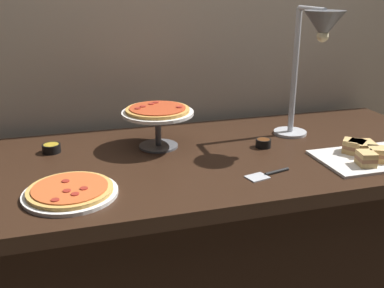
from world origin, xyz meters
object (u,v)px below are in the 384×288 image
at_px(sauce_cup_far, 51,148).
at_px(heat_lamp, 317,40).
at_px(pizza_plate_front, 70,191).
at_px(sauce_cup_near, 263,143).
at_px(serving_spatula, 267,175).
at_px(sandwich_platter, 367,154).
at_px(pizza_plate_center, 158,115).

bearing_deg(sauce_cup_far, heat_lamp, -11.48).
height_order(heat_lamp, pizza_plate_front, heat_lamp).
xyz_separation_m(sauce_cup_near, serving_spatula, (-0.11, -0.26, -0.02)).
distance_m(sandwich_platter, serving_spatula, 0.42).
bearing_deg(heat_lamp, sauce_cup_far, 168.52).
relative_size(pizza_plate_center, sauce_cup_near, 4.60).
height_order(sandwich_platter, sauce_cup_far, sandwich_platter).
relative_size(heat_lamp, pizza_plate_center, 1.90).
bearing_deg(heat_lamp, pizza_plate_front, -167.74).
bearing_deg(sandwich_platter, pizza_plate_front, -180.00).
distance_m(pizza_plate_front, serving_spatula, 0.65).
distance_m(pizza_plate_center, sandwich_platter, 0.80).
bearing_deg(pizza_plate_front, heat_lamp, 12.26).
height_order(pizza_plate_front, sauce_cup_near, sauce_cup_near).
bearing_deg(pizza_plate_center, pizza_plate_front, -135.23).
xyz_separation_m(sauce_cup_near, sauce_cup_far, (-0.81, 0.17, -0.00)).
height_order(pizza_plate_center, sauce_cup_far, pizza_plate_center).
distance_m(heat_lamp, pizza_plate_center, 0.66).
bearing_deg(serving_spatula, pizza_plate_center, 127.52).
bearing_deg(sauce_cup_near, sandwich_platter, -36.22).
relative_size(pizza_plate_center, serving_spatula, 1.62).
distance_m(pizza_plate_front, sandwich_platter, 1.06).
bearing_deg(sauce_cup_near, heat_lamp, -8.19).
bearing_deg(pizza_plate_center, sauce_cup_far, 172.51).
height_order(heat_lamp, pizza_plate_center, heat_lamp).
bearing_deg(sauce_cup_far, serving_spatula, -31.79).
relative_size(pizza_plate_center, sandwich_platter, 0.71).
relative_size(pizza_plate_center, sauce_cup_far, 4.03).
xyz_separation_m(sandwich_platter, sauce_cup_near, (-0.31, 0.23, -0.00)).
relative_size(pizza_plate_front, sauce_cup_far, 4.18).
relative_size(sandwich_platter, sauce_cup_near, 6.51).
xyz_separation_m(pizza_plate_center, sauce_cup_far, (-0.41, 0.05, -0.11)).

